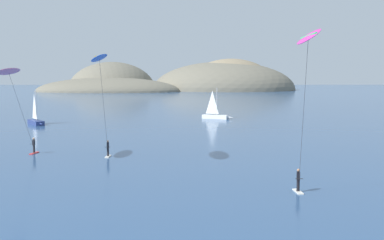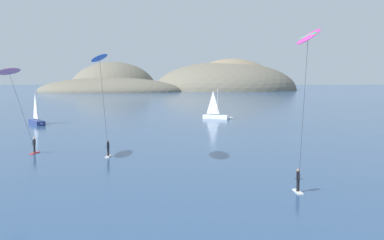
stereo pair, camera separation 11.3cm
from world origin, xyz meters
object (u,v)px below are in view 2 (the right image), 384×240
at_px(sailboat_far, 218,115).
at_px(kitesurfer_magenta, 307,49).
at_px(kitesurfer_pink, 12,80).
at_px(sailboat_near, 37,121).
at_px(kitesurfer_blue, 100,66).

bearing_deg(sailboat_far, kitesurfer_magenta, -87.51).
xyz_separation_m(sailboat_far, kitesurfer_magenta, (2.45, -56.37, 9.45)).
distance_m(sailboat_far, kitesurfer_pink, 48.51).
bearing_deg(sailboat_near, kitesurfer_magenta, -55.12).
bearing_deg(kitesurfer_blue, kitesurfer_pink, 168.89).
height_order(sailboat_near, kitesurfer_blue, kitesurfer_blue).
relative_size(sailboat_far, kitesurfer_magenta, 0.51).
height_order(sailboat_far, kitesurfer_magenta, kitesurfer_magenta).
xyz_separation_m(sailboat_near, kitesurfer_blue, (16.85, -34.73, 8.47)).
height_order(sailboat_near, kitesurfer_magenta, kitesurfer_magenta).
xyz_separation_m(sailboat_near, sailboat_far, (30.13, 9.63, 0.00)).
distance_m(kitesurfer_pink, kitesurfer_magenta, 28.05).
distance_m(sailboat_near, kitesurfer_pink, 34.80).
distance_m(sailboat_near, kitesurfer_blue, 39.52).
bearing_deg(kitesurfer_magenta, sailboat_near, 124.88).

